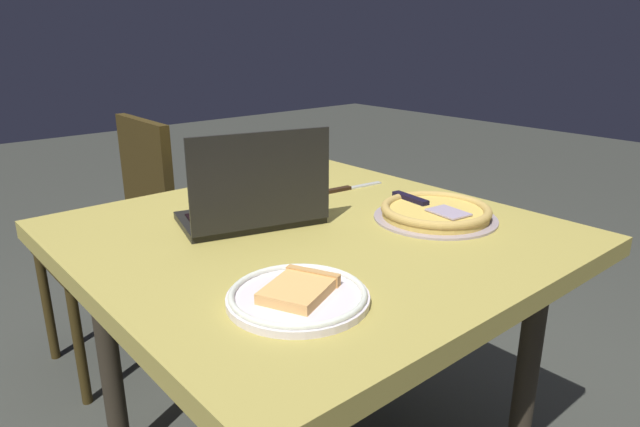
# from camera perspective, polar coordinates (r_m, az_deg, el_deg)

# --- Properties ---
(dining_table) EXTENTS (1.09, 1.09, 0.75)m
(dining_table) POSITION_cam_1_polar(r_m,az_deg,el_deg) (1.40, -0.88, -4.61)
(dining_table) COLOR #AA9946
(dining_table) RESTS_ON ground_plane
(laptop) EXTENTS (0.30, 0.39, 0.25)m
(laptop) POSITION_cam_1_polar(r_m,az_deg,el_deg) (1.39, -6.85, 0.94)
(laptop) COLOR black
(laptop) RESTS_ON dining_table
(pizza_plate) EXTENTS (0.26, 0.26, 0.04)m
(pizza_plate) POSITION_cam_1_polar(r_m,az_deg,el_deg) (1.01, -2.25, -8.39)
(pizza_plate) COLOR white
(pizza_plate) RESTS_ON dining_table
(pizza_tray) EXTENTS (0.32, 0.32, 0.04)m
(pizza_tray) POSITION_cam_1_polar(r_m,az_deg,el_deg) (1.47, 11.81, 0.17)
(pizza_tray) COLOR #A39399
(pizza_tray) RESTS_ON dining_table
(table_knife) EXTENTS (0.04, 0.21, 0.01)m
(table_knife) POSITION_cam_1_polar(r_m,az_deg,el_deg) (1.71, 2.96, 2.65)
(table_knife) COLOR beige
(table_knife) RESTS_ON dining_table
(chair_near) EXTENTS (0.40, 0.40, 0.91)m
(chair_near) POSITION_cam_1_polar(r_m,az_deg,el_deg) (2.15, -19.64, -1.48)
(chair_near) COLOR #372A11
(chair_near) RESTS_ON ground_plane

